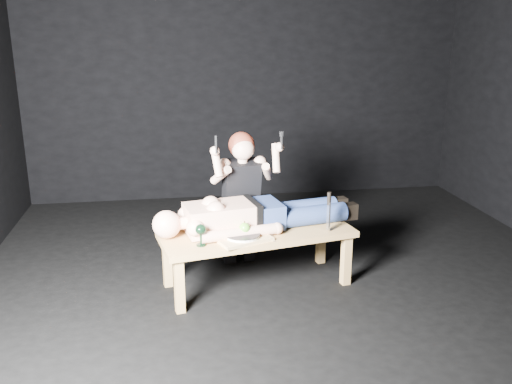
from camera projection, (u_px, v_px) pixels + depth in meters
The scene contains 13 objects.
ground at pixel (290, 286), 4.29m from camera, with size 5.00×5.00×0.00m, color black.
back_wall at pixel (245, 69), 6.23m from camera, with size 5.00×5.00×0.00m, color black.
table at pixel (257, 258), 4.25m from camera, with size 1.47×0.55×0.45m, color #A27F49.
lying_man at pixel (259, 211), 4.24m from camera, with size 1.50×0.46×0.27m, color beige, non-canonical shape.
kneeling_woman at pixel (239, 196), 4.57m from camera, with size 0.63×0.71×1.19m, color black, non-canonical shape.
serving_tray at pixel (242, 238), 4.02m from camera, with size 0.39×0.28×0.02m, color tan.
plate at pixel (242, 235), 4.01m from camera, with size 0.26×0.26×0.02m, color white.
apple at pixel (245, 228), 4.01m from camera, with size 0.08×0.08×0.08m, color #55AD1D.
goblet at pixel (201, 235), 3.88m from camera, with size 0.08×0.08×0.16m, color black, non-canonical shape.
fork_flat at pixel (219, 243), 3.95m from camera, with size 0.01×0.16×0.01m, color #B2B2B7.
knife_flat at pixel (271, 238), 4.04m from camera, with size 0.01×0.16×0.01m, color #B2B2B7.
spoon_flat at pixel (263, 235), 4.11m from camera, with size 0.01×0.16×0.01m, color #B2B2B7.
carving_knife at pixel (329, 212), 4.14m from camera, with size 0.04×0.04×0.31m, color #B2B2B7, non-canonical shape.
Camera 1 is at (-0.87, -3.81, 1.94)m, focal length 38.29 mm.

